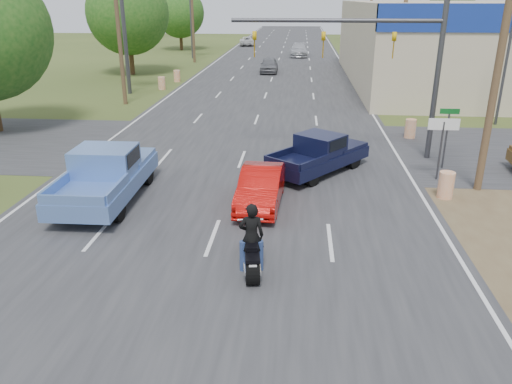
# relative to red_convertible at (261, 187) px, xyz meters

# --- Properties ---
(main_road) EXTENTS (15.00, 180.00, 0.02)m
(main_road) POSITION_rel_red_convertible_xyz_m (-1.28, 29.25, -0.66)
(main_road) COLOR #2D2D30
(main_road) RESTS_ON ground
(cross_road) EXTENTS (120.00, 10.00, 0.02)m
(cross_road) POSITION_rel_red_convertible_xyz_m (-1.28, 7.25, -0.66)
(cross_road) COLOR #2D2D30
(cross_road) RESTS_ON ground
(utility_pole_1) EXTENTS (2.00, 0.28, 10.00)m
(utility_pole_1) POSITION_rel_red_convertible_xyz_m (8.22, 2.25, 4.65)
(utility_pole_1) COLOR #4C3823
(utility_pole_1) RESTS_ON ground
(utility_pole_2) EXTENTS (2.00, 0.28, 10.00)m
(utility_pole_2) POSITION_rel_red_convertible_xyz_m (8.22, 20.25, 4.65)
(utility_pole_2) COLOR #4C3823
(utility_pole_2) RESTS_ON ground
(utility_pole_3) EXTENTS (2.00, 0.28, 10.00)m
(utility_pole_3) POSITION_rel_red_convertible_xyz_m (8.22, 38.25, 4.65)
(utility_pole_3) COLOR #4C3823
(utility_pole_3) RESTS_ON ground
(utility_pole_5) EXTENTS (2.00, 0.28, 10.00)m
(utility_pole_5) POSITION_rel_red_convertible_xyz_m (-10.78, 17.25, 4.65)
(utility_pole_5) COLOR #4C3823
(utility_pole_5) RESTS_ON ground
(utility_pole_6) EXTENTS (2.00, 0.28, 10.00)m
(utility_pole_6) POSITION_rel_red_convertible_xyz_m (-10.78, 41.25, 4.65)
(utility_pole_6) COLOR #4C3823
(utility_pole_6) RESTS_ON ground
(tree_1) EXTENTS (7.56, 7.56, 9.36)m
(tree_1) POSITION_rel_red_convertible_xyz_m (-14.78, 31.25, 4.91)
(tree_1) COLOR #422D19
(tree_1) RESTS_ON ground
(tree_2) EXTENTS (6.72, 6.72, 8.32)m
(tree_2) POSITION_rel_red_convertible_xyz_m (-15.48, 55.25, 4.28)
(tree_2) COLOR #422D19
(tree_2) RESTS_ON ground
(tree_5) EXTENTS (7.98, 7.98, 9.88)m
(tree_5) POSITION_rel_red_convertible_xyz_m (28.72, 84.25, 5.22)
(tree_5) COLOR #422D19
(tree_5) RESTS_ON ground
(tree_6) EXTENTS (8.82, 8.82, 10.92)m
(tree_6) POSITION_rel_red_convertible_xyz_m (-31.28, 84.25, 5.84)
(tree_6) COLOR #422D19
(tree_6) RESTS_ON ground
(barrel_0) EXTENTS (0.56, 0.56, 1.00)m
(barrel_0) POSITION_rel_red_convertible_xyz_m (6.72, 1.25, -0.17)
(barrel_0) COLOR orange
(barrel_0) RESTS_ON ground
(barrel_1) EXTENTS (0.56, 0.56, 1.00)m
(barrel_1) POSITION_rel_red_convertible_xyz_m (7.12, 9.75, -0.17)
(barrel_1) COLOR orange
(barrel_1) RESTS_ON ground
(barrel_2) EXTENTS (0.56, 0.56, 1.00)m
(barrel_2) POSITION_rel_red_convertible_xyz_m (-9.78, 23.25, -0.17)
(barrel_2) COLOR orange
(barrel_2) RESTS_ON ground
(barrel_3) EXTENTS (0.56, 0.56, 1.00)m
(barrel_3) POSITION_rel_red_convertible_xyz_m (-9.48, 27.25, -0.17)
(barrel_3) COLOR orange
(barrel_3) RESTS_ON ground
(lane_sign) EXTENTS (1.20, 0.08, 2.52)m
(lane_sign) POSITION_rel_red_convertible_xyz_m (6.92, 3.25, 1.23)
(lane_sign) COLOR #3F3F44
(lane_sign) RESTS_ON ground
(street_name_sign) EXTENTS (0.80, 0.08, 2.61)m
(street_name_sign) POSITION_rel_red_convertible_xyz_m (7.52, 4.75, 0.94)
(street_name_sign) COLOR #3F3F44
(street_name_sign) RESTS_ON ground
(signal_mast) EXTENTS (9.12, 0.40, 7.00)m
(signal_mast) POSITION_rel_red_convertible_xyz_m (4.54, 6.25, 4.13)
(signal_mast) COLOR #3F3F44
(signal_mast) RESTS_ON ground
(red_convertible) EXTENTS (1.62, 4.13, 1.34)m
(red_convertible) POSITION_rel_red_convertible_xyz_m (0.00, 0.00, 0.00)
(red_convertible) COLOR #B60C08
(red_convertible) RESTS_ON ground
(motorcycle) EXTENTS (0.78, 2.34, 1.18)m
(motorcycle) POSITION_rel_red_convertible_xyz_m (0.11, -4.67, -0.14)
(motorcycle) COLOR black
(motorcycle) RESTS_ON ground
(rider) EXTENTS (0.73, 0.53, 1.86)m
(rider) POSITION_rel_red_convertible_xyz_m (0.10, -4.60, 0.26)
(rider) COLOR black
(rider) RESTS_ON ground
(blue_pickup) EXTENTS (2.36, 5.93, 1.96)m
(blue_pickup) POSITION_rel_red_convertible_xyz_m (-5.60, 0.10, 0.32)
(blue_pickup) COLOR black
(blue_pickup) RESTS_ON ground
(navy_pickup) EXTENTS (4.54, 5.08, 1.64)m
(navy_pickup) POSITION_rel_red_convertible_xyz_m (2.20, 3.83, 0.16)
(navy_pickup) COLOR black
(navy_pickup) RESTS_ON ground
(distant_car_grey) EXTENTS (1.76, 4.23, 1.43)m
(distant_car_grey) POSITION_rel_red_convertible_xyz_m (-1.78, 33.58, 0.05)
(distant_car_grey) COLOR slate
(distant_car_grey) RESTS_ON ground
(distant_car_silver) EXTENTS (2.26, 5.37, 1.55)m
(distant_car_silver) POSITION_rel_red_convertible_xyz_m (1.03, 48.42, 0.11)
(distant_car_silver) COLOR #B7B7BC
(distant_car_silver) RESTS_ON ground
(distant_car_white) EXTENTS (2.75, 4.98, 1.32)m
(distant_car_white) POSITION_rel_red_convertible_xyz_m (-7.00, 62.85, -0.01)
(distant_car_white) COLOR silver
(distant_car_white) RESTS_ON ground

